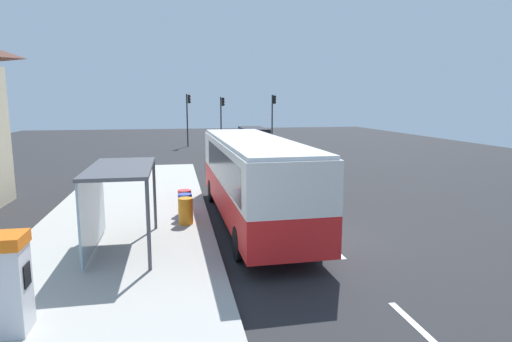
# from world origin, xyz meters

# --- Properties ---
(ground_plane) EXTENTS (56.00, 92.00, 0.04)m
(ground_plane) POSITION_xyz_m (0.00, 14.00, -0.02)
(ground_plane) COLOR #262628
(sidewalk_platform) EXTENTS (6.20, 30.00, 0.18)m
(sidewalk_platform) POSITION_xyz_m (-6.40, 2.00, 0.09)
(sidewalk_platform) COLOR #ADAAA3
(sidewalk_platform) RESTS_ON ground
(lane_stripe_seg_0) EXTENTS (0.16, 2.20, 0.01)m
(lane_stripe_seg_0) POSITION_xyz_m (0.25, -6.00, 0.01)
(lane_stripe_seg_0) COLOR silver
(lane_stripe_seg_0) RESTS_ON ground
(lane_stripe_seg_1) EXTENTS (0.16, 2.20, 0.01)m
(lane_stripe_seg_1) POSITION_xyz_m (0.25, -1.00, 0.01)
(lane_stripe_seg_1) COLOR silver
(lane_stripe_seg_1) RESTS_ON ground
(lane_stripe_seg_2) EXTENTS (0.16, 2.20, 0.01)m
(lane_stripe_seg_2) POSITION_xyz_m (0.25, 4.00, 0.01)
(lane_stripe_seg_2) COLOR silver
(lane_stripe_seg_2) RESTS_ON ground
(lane_stripe_seg_3) EXTENTS (0.16, 2.20, 0.01)m
(lane_stripe_seg_3) POSITION_xyz_m (0.25, 9.00, 0.01)
(lane_stripe_seg_3) COLOR silver
(lane_stripe_seg_3) RESTS_ON ground
(lane_stripe_seg_4) EXTENTS (0.16, 2.20, 0.01)m
(lane_stripe_seg_4) POSITION_xyz_m (0.25, 14.00, 0.01)
(lane_stripe_seg_4) COLOR silver
(lane_stripe_seg_4) RESTS_ON ground
(lane_stripe_seg_5) EXTENTS (0.16, 2.20, 0.01)m
(lane_stripe_seg_5) POSITION_xyz_m (0.25, 19.00, 0.01)
(lane_stripe_seg_5) COLOR silver
(lane_stripe_seg_5) RESTS_ON ground
(lane_stripe_seg_6) EXTENTS (0.16, 2.20, 0.01)m
(lane_stripe_seg_6) POSITION_xyz_m (0.25, 24.00, 0.01)
(lane_stripe_seg_6) COLOR silver
(lane_stripe_seg_6) RESTS_ON ground
(lane_stripe_seg_7) EXTENTS (0.16, 2.20, 0.01)m
(lane_stripe_seg_7) POSITION_xyz_m (0.25, 29.00, 0.01)
(lane_stripe_seg_7) COLOR silver
(lane_stripe_seg_7) RESTS_ON ground
(bus) EXTENTS (2.70, 11.05, 3.21)m
(bus) POSITION_xyz_m (-1.71, 2.18, 1.84)
(bus) COLOR red
(bus) RESTS_ON ground
(white_van) EXTENTS (2.09, 5.23, 2.30)m
(white_van) POSITION_xyz_m (2.20, 23.23, 1.34)
(white_van) COLOR black
(white_van) RESTS_ON ground
(sedan_near) EXTENTS (1.91, 4.43, 1.52)m
(sedan_near) POSITION_xyz_m (2.30, 28.39, 0.79)
(sedan_near) COLOR #A51919
(sedan_near) RESTS_ON ground
(ticket_machine) EXTENTS (0.66, 0.76, 1.94)m
(ticket_machine) POSITION_xyz_m (-7.66, -4.96, 1.17)
(ticket_machine) COLOR silver
(ticket_machine) RESTS_ON sidewalk_platform
(recycling_bin_orange) EXTENTS (0.52, 0.52, 0.95)m
(recycling_bin_orange) POSITION_xyz_m (-4.20, 1.91, 0.66)
(recycling_bin_orange) COLOR orange
(recycling_bin_orange) RESTS_ON sidewalk_platform
(recycling_bin_blue) EXTENTS (0.52, 0.52, 0.95)m
(recycling_bin_blue) POSITION_xyz_m (-4.20, 2.61, 0.66)
(recycling_bin_blue) COLOR blue
(recycling_bin_blue) RESTS_ON sidewalk_platform
(recycling_bin_red) EXTENTS (0.52, 0.52, 0.95)m
(recycling_bin_red) POSITION_xyz_m (-4.20, 3.31, 0.66)
(recycling_bin_red) COLOR red
(recycling_bin_red) RESTS_ON sidewalk_platform
(traffic_light_near_side) EXTENTS (0.49, 0.28, 5.22)m
(traffic_light_near_side) POSITION_xyz_m (5.50, 30.03, 3.45)
(traffic_light_near_side) COLOR #2D2D2D
(traffic_light_near_side) RESTS_ON ground
(traffic_light_far_side) EXTENTS (0.49, 0.28, 5.27)m
(traffic_light_far_side) POSITION_xyz_m (-3.10, 30.83, 3.49)
(traffic_light_far_side) COLOR #2D2D2D
(traffic_light_far_side) RESTS_ON ground
(traffic_light_median) EXTENTS (0.49, 0.28, 5.00)m
(traffic_light_median) POSITION_xyz_m (0.40, 31.63, 3.32)
(traffic_light_median) COLOR #2D2D2D
(traffic_light_median) RESTS_ON ground
(bus_shelter) EXTENTS (1.80, 4.00, 2.50)m
(bus_shelter) POSITION_xyz_m (-6.41, -0.40, 2.10)
(bus_shelter) COLOR #4C4C51
(bus_shelter) RESTS_ON sidewalk_platform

